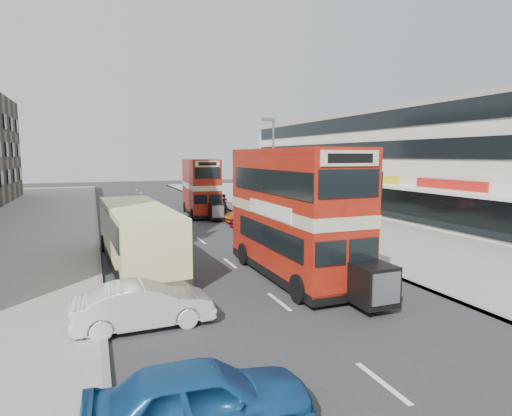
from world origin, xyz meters
name	(u,v)px	position (x,y,z in m)	size (l,w,h in m)	color
ground	(304,322)	(0.00, 0.00, 0.00)	(160.00, 160.00, 0.00)	#28282B
road_surface	(183,226)	(0.00, 20.00, 0.01)	(12.00, 90.00, 0.01)	#28282B
pavement_right	(321,217)	(12.00, 20.00, 0.07)	(12.00, 90.00, 0.15)	gray
pavement_left	(2,236)	(-12.00, 20.00, 0.07)	(12.00, 90.00, 0.15)	gray
kerb_left	(97,230)	(-6.10, 20.00, 0.07)	(0.20, 90.00, 0.16)	gray
kerb_right	(257,221)	(6.10, 20.00, 0.07)	(0.20, 90.00, 0.16)	gray
commercial_row	(385,162)	(19.95, 22.00, 4.70)	(9.90, 46.20, 9.30)	beige
street_lamp	(272,163)	(6.52, 18.00, 4.78)	(1.00, 0.20, 8.12)	slate
bus_main	(294,213)	(1.92, 4.77, 2.87)	(2.77, 9.90, 5.45)	black
bus_second	(201,187)	(2.80, 25.56, 2.55)	(3.05, 8.96, 4.85)	black
coach	(137,233)	(-4.33, 9.07, 1.63)	(3.17, 10.52, 2.76)	black
car_left_near	(202,399)	(-4.44, -4.35, 0.74)	(1.75, 4.36, 1.48)	#194D8A
car_left_front	(144,305)	(-4.89, 1.41, 0.71)	(1.50, 4.31, 1.42)	silver
car_right_a	(258,218)	(5.39, 18.00, 0.65)	(1.83, 4.50, 1.31)	maroon
car_right_b	(251,215)	(5.56, 19.97, 0.63)	(2.08, 4.51, 1.25)	orange
pedestrian_near	(321,222)	(7.66, 12.42, 0.98)	(0.61, 0.42, 1.66)	gray
pedestrian_far	(248,196)	(8.84, 29.85, 1.12)	(1.14, 0.47, 1.94)	gray
cyclist	(224,210)	(4.18, 22.89, 0.69)	(0.78, 1.91, 2.07)	gray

